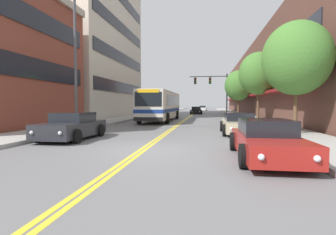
{
  "coord_description": "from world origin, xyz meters",
  "views": [
    {
      "loc": [
        2.46,
        -9.9,
        1.78
      ],
      "look_at": [
        -1.31,
        15.21,
        0.46
      ],
      "focal_mm": 28.0,
      "sensor_mm": 36.0,
      "label": 1
    }
  ],
  "objects_px": {
    "city_bus": "(161,104)",
    "street_lamp_left_near": "(80,40)",
    "car_champagne_parked_left_near": "(163,112)",
    "car_beige_parked_right_mid": "(239,124)",
    "car_white_moving_second": "(203,108)",
    "traffic_signal_mast": "(214,86)",
    "car_charcoal_parked_left_mid": "(72,127)",
    "car_black_moving_lead": "(196,111)",
    "street_tree_right_far": "(239,86)",
    "street_tree_right_mid": "(259,73)",
    "car_red_parked_right_foreground": "(266,140)",
    "street_tree_right_near": "(297,58)"
  },
  "relations": [
    {
      "from": "car_champagne_parked_left_near",
      "to": "car_white_moving_second",
      "type": "bearing_deg",
      "value": 78.31
    },
    {
      "from": "city_bus",
      "to": "car_red_parked_right_foreground",
      "type": "bearing_deg",
      "value": -69.99
    },
    {
      "from": "car_champagne_parked_left_near",
      "to": "car_charcoal_parked_left_mid",
      "type": "bearing_deg",
      "value": -89.64
    },
    {
      "from": "street_tree_right_far",
      "to": "car_champagne_parked_left_near",
      "type": "bearing_deg",
      "value": 158.75
    },
    {
      "from": "car_white_moving_second",
      "to": "street_lamp_left_near",
      "type": "height_order",
      "value": "street_lamp_left_near"
    },
    {
      "from": "city_bus",
      "to": "car_red_parked_right_foreground",
      "type": "distance_m",
      "value": 19.62
    },
    {
      "from": "car_black_moving_lead",
      "to": "street_lamp_left_near",
      "type": "height_order",
      "value": "street_lamp_left_near"
    },
    {
      "from": "street_tree_right_near",
      "to": "street_tree_right_mid",
      "type": "bearing_deg",
      "value": 88.83
    },
    {
      "from": "street_tree_right_mid",
      "to": "traffic_signal_mast",
      "type": "bearing_deg",
      "value": 109.94
    },
    {
      "from": "car_charcoal_parked_left_mid",
      "to": "car_beige_parked_right_mid",
      "type": "height_order",
      "value": "car_charcoal_parked_left_mid"
    },
    {
      "from": "car_black_moving_lead",
      "to": "street_tree_right_mid",
      "type": "distance_m",
      "value": 21.63
    },
    {
      "from": "street_tree_right_far",
      "to": "city_bus",
      "type": "bearing_deg",
      "value": -134.47
    },
    {
      "from": "car_champagne_parked_left_near",
      "to": "street_tree_right_near",
      "type": "distance_m",
      "value": 28.43
    },
    {
      "from": "car_white_moving_second",
      "to": "car_beige_parked_right_mid",
      "type": "bearing_deg",
      "value": -86.65
    },
    {
      "from": "traffic_signal_mast",
      "to": "street_tree_right_near",
      "type": "distance_m",
      "value": 23.27
    },
    {
      "from": "car_red_parked_right_foreground",
      "to": "car_beige_parked_right_mid",
      "type": "height_order",
      "value": "car_red_parked_right_foreground"
    },
    {
      "from": "car_beige_parked_right_mid",
      "to": "car_white_moving_second",
      "type": "bearing_deg",
      "value": 93.35
    },
    {
      "from": "city_bus",
      "to": "car_white_moving_second",
      "type": "bearing_deg",
      "value": 84.98
    },
    {
      "from": "car_charcoal_parked_left_mid",
      "to": "car_black_moving_lead",
      "type": "height_order",
      "value": "car_charcoal_parked_left_mid"
    },
    {
      "from": "car_charcoal_parked_left_mid",
      "to": "street_tree_right_far",
      "type": "relative_size",
      "value": 0.73
    },
    {
      "from": "car_white_moving_second",
      "to": "street_lamp_left_near",
      "type": "bearing_deg",
      "value": -96.64
    },
    {
      "from": "traffic_signal_mast",
      "to": "street_tree_right_far",
      "type": "bearing_deg",
      "value": -25.73
    },
    {
      "from": "traffic_signal_mast",
      "to": "city_bus",
      "type": "bearing_deg",
      "value": -118.07
    },
    {
      "from": "car_black_moving_lead",
      "to": "car_champagne_parked_left_near",
      "type": "bearing_deg",
      "value": -128.82
    },
    {
      "from": "car_champagne_parked_left_near",
      "to": "car_beige_parked_right_mid",
      "type": "distance_m",
      "value": 26.19
    },
    {
      "from": "car_champagne_parked_left_near",
      "to": "car_black_moving_lead",
      "type": "distance_m",
      "value": 7.97
    },
    {
      "from": "car_white_moving_second",
      "to": "traffic_signal_mast",
      "type": "height_order",
      "value": "traffic_signal_mast"
    },
    {
      "from": "street_lamp_left_near",
      "to": "car_white_moving_second",
      "type": "bearing_deg",
      "value": 83.36
    },
    {
      "from": "car_charcoal_parked_left_mid",
      "to": "street_tree_right_mid",
      "type": "xyz_separation_m",
      "value": [
        11.67,
        14.48,
        4.12
      ]
    },
    {
      "from": "car_beige_parked_right_mid",
      "to": "car_white_moving_second",
      "type": "height_order",
      "value": "car_white_moving_second"
    },
    {
      "from": "car_black_moving_lead",
      "to": "traffic_signal_mast",
      "type": "xyz_separation_m",
      "value": [
        2.81,
        -8.94,
        3.69
      ]
    },
    {
      "from": "car_red_parked_right_foreground",
      "to": "street_lamp_left_near",
      "type": "distance_m",
      "value": 12.07
    },
    {
      "from": "city_bus",
      "to": "street_lamp_left_near",
      "type": "relative_size",
      "value": 1.32
    },
    {
      "from": "car_champagne_parked_left_near",
      "to": "street_tree_right_near",
      "type": "xyz_separation_m",
      "value": [
        11.61,
        -25.69,
        3.63
      ]
    },
    {
      "from": "car_black_moving_lead",
      "to": "street_lamp_left_near",
      "type": "bearing_deg",
      "value": -99.72
    },
    {
      "from": "car_charcoal_parked_left_mid",
      "to": "street_lamp_left_near",
      "type": "xyz_separation_m",
      "value": [
        -0.69,
        2.39,
        4.9
      ]
    },
    {
      "from": "street_tree_right_mid",
      "to": "street_tree_right_far",
      "type": "bearing_deg",
      "value": 94.75
    },
    {
      "from": "car_beige_parked_right_mid",
      "to": "car_charcoal_parked_left_mid",
      "type": "bearing_deg",
      "value": -156.83
    },
    {
      "from": "car_beige_parked_right_mid",
      "to": "car_black_moving_lead",
      "type": "bearing_deg",
      "value": 96.99
    },
    {
      "from": "street_lamp_left_near",
      "to": "car_beige_parked_right_mid",
      "type": "bearing_deg",
      "value": 7.93
    },
    {
      "from": "car_champagne_parked_left_near",
      "to": "car_beige_parked_right_mid",
      "type": "xyz_separation_m",
      "value": [
        8.78,
        -24.67,
        0.01
      ]
    },
    {
      "from": "street_tree_right_mid",
      "to": "car_beige_parked_right_mid",
      "type": "bearing_deg",
      "value": -105.86
    },
    {
      "from": "car_black_moving_lead",
      "to": "street_tree_right_near",
      "type": "distance_m",
      "value": 32.78
    },
    {
      "from": "city_bus",
      "to": "street_tree_right_near",
      "type": "height_order",
      "value": "street_tree_right_near"
    },
    {
      "from": "car_champagne_parked_left_near",
      "to": "traffic_signal_mast",
      "type": "distance_m",
      "value": 9.06
    },
    {
      "from": "car_beige_parked_right_mid",
      "to": "street_tree_right_far",
      "type": "distance_m",
      "value": 20.82
    },
    {
      "from": "city_bus",
      "to": "street_lamp_left_near",
      "type": "distance_m",
      "value": 13.39
    },
    {
      "from": "car_black_moving_lead",
      "to": "street_lamp_left_near",
      "type": "relative_size",
      "value": 0.52
    },
    {
      "from": "street_tree_right_far",
      "to": "car_charcoal_parked_left_mid",
      "type": "bearing_deg",
      "value": -114.32
    },
    {
      "from": "city_bus",
      "to": "car_charcoal_parked_left_mid",
      "type": "bearing_deg",
      "value": -97.38
    }
  ]
}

